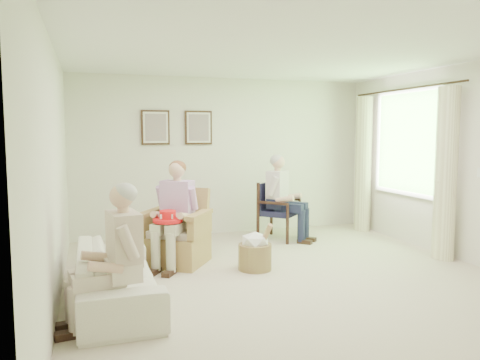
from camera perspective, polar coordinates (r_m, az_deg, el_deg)
The scene contains 18 objects.
floor at distance 5.55m, azimuth 6.24°, elevation -12.05°, with size 5.50×5.50×0.00m, color beige.
back_wall at distance 7.88m, azimuth -1.92°, elevation 2.90°, with size 5.00×0.04×2.60m, color silver.
left_wall at distance 4.83m, azimuth -21.68°, elevation 0.67°, with size 0.04×5.50×2.60m, color silver.
right_wall at distance 6.73m, azimuth 26.17°, elevation 1.81°, with size 0.04×5.50×2.60m, color silver.
ceiling at distance 5.36m, azimuth 6.56°, elevation 15.45°, with size 5.00×5.50×0.02m, color white.
window at distance 7.60m, azimuth 19.75°, elevation 4.60°, with size 0.13×2.50×1.63m.
curtain_left at distance 6.78m, azimuth 23.79°, elevation 0.67°, with size 0.34×0.34×2.30m, color #F6F2C0.
curtain_right at distance 8.34m, azimuth 14.79°, elevation 1.83°, with size 0.34×0.34×2.30m, color #F6F2C0.
framed_print_left at distance 7.59m, azimuth -10.26°, elevation 6.32°, with size 0.45×0.05×0.55m.
framed_print_right at distance 7.72m, azimuth -5.08°, elevation 6.38°, with size 0.45×0.05×0.55m.
wicker_armchair at distance 6.19m, azimuth -7.84°, elevation -7.24°, with size 0.76×0.75×0.97m.
wood_armchair at distance 7.55m, azimuth 4.56°, elevation -3.43°, with size 0.58×0.55×0.89m.
sofa at distance 4.90m, azimuth -14.76°, elevation -11.22°, with size 0.75×1.91×0.56m, color #EEE5CD.
person_wicker at distance 5.98m, azimuth -7.68°, elevation -3.27°, with size 0.40×0.63×1.31m.
person_dark at distance 7.37m, azimuth 5.03°, elevation -1.47°, with size 0.40×0.63×1.32m.
person_sofa at distance 4.23m, azimuth -14.44°, elevation -8.12°, with size 0.42×0.63×1.23m.
red_hat at distance 5.81m, azimuth -8.80°, elevation -4.59°, with size 0.37×0.37×0.14m.
hatbox at distance 5.87m, azimuth 1.86°, elevation -8.62°, with size 0.42×0.42×0.61m.
Camera 1 is at (-2.19, -4.81, 1.70)m, focal length 35.00 mm.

